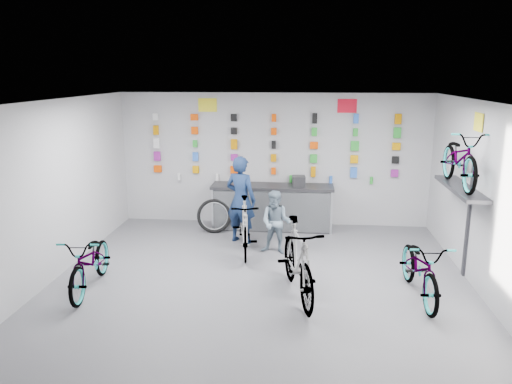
# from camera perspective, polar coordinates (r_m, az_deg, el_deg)

# --- Properties ---
(floor) EXTENTS (8.00, 8.00, 0.00)m
(floor) POSITION_cam_1_polar(r_m,az_deg,el_deg) (8.01, 0.13, -11.87)
(floor) COLOR #55555A
(floor) RESTS_ON ground
(ceiling) EXTENTS (8.00, 8.00, 0.00)m
(ceiling) POSITION_cam_1_polar(r_m,az_deg,el_deg) (7.25, 0.14, 10.10)
(ceiling) COLOR white
(ceiling) RESTS_ON wall_back
(wall_back) EXTENTS (7.00, 0.00, 7.00)m
(wall_back) POSITION_cam_1_polar(r_m,az_deg,el_deg) (11.39, 2.05, 3.73)
(wall_back) COLOR #A9AAAC
(wall_back) RESTS_ON floor
(wall_front) EXTENTS (7.00, 0.00, 7.00)m
(wall_front) POSITION_cam_1_polar(r_m,az_deg,el_deg) (3.80, -5.85, -17.09)
(wall_front) COLOR #A9AAAC
(wall_front) RESTS_ON floor
(wall_left) EXTENTS (0.00, 8.00, 8.00)m
(wall_left) POSITION_cam_1_polar(r_m,az_deg,el_deg) (8.55, -23.92, -0.73)
(wall_left) COLOR #A9AAAC
(wall_left) RESTS_ON floor
(wall_right) EXTENTS (0.00, 8.00, 8.00)m
(wall_right) POSITION_cam_1_polar(r_m,az_deg,el_deg) (7.97, 26.08, -1.92)
(wall_right) COLOR #A9AAAC
(wall_right) RESTS_ON floor
(counter) EXTENTS (2.70, 0.66, 1.00)m
(counter) POSITION_cam_1_polar(r_m,az_deg,el_deg) (11.16, 1.86, -1.81)
(counter) COLOR black
(counter) RESTS_ON floor
(merch_wall) EXTENTS (5.57, 0.08, 1.56)m
(merch_wall) POSITION_cam_1_polar(r_m,az_deg,el_deg) (11.27, 2.47, 5.03)
(merch_wall) COLOR #EC4601
(merch_wall) RESTS_ON wall_back
(wall_bracket) EXTENTS (0.39, 1.90, 2.00)m
(wall_bracket) POSITION_cam_1_polar(r_m,az_deg,el_deg) (9.02, 22.45, -0.13)
(wall_bracket) COLOR #333338
(wall_bracket) RESTS_ON wall_right
(sign_left) EXTENTS (0.42, 0.02, 0.30)m
(sign_left) POSITION_cam_1_polar(r_m,az_deg,el_deg) (11.41, -5.56, 9.86)
(sign_left) COLOR yellow
(sign_left) RESTS_ON wall_back
(sign_right) EXTENTS (0.42, 0.02, 0.30)m
(sign_right) POSITION_cam_1_polar(r_m,az_deg,el_deg) (11.24, 10.38, 9.66)
(sign_right) COLOR red
(sign_right) RESTS_ON wall_back
(sign_side) EXTENTS (0.02, 0.40, 0.30)m
(sign_side) POSITION_cam_1_polar(r_m,az_deg,el_deg) (8.89, 24.08, 7.30)
(sign_side) COLOR yellow
(sign_side) RESTS_ON wall_right
(bike_left) EXTENTS (0.81, 1.87, 0.96)m
(bike_left) POSITION_cam_1_polar(r_m,az_deg,el_deg) (8.50, -18.39, -7.54)
(bike_left) COLOR gray
(bike_left) RESTS_ON floor
(bike_center) EXTENTS (1.02, 2.10, 1.22)m
(bike_center) POSITION_cam_1_polar(r_m,az_deg,el_deg) (7.80, 4.81, -7.77)
(bike_center) COLOR gray
(bike_center) RESTS_ON floor
(bike_right) EXTENTS (0.77, 1.91, 0.99)m
(bike_right) POSITION_cam_1_polar(r_m,az_deg,el_deg) (8.20, 18.28, -8.21)
(bike_right) COLOR gray
(bike_right) RESTS_ON floor
(bike_service) EXTENTS (0.74, 1.84, 1.07)m
(bike_service) POSITION_cam_1_polar(r_m,az_deg,el_deg) (9.66, -1.29, -3.93)
(bike_service) COLOR gray
(bike_service) RESTS_ON floor
(bike_wall) EXTENTS (0.63, 1.80, 0.95)m
(bike_wall) POSITION_cam_1_polar(r_m,az_deg,el_deg) (8.89, 22.31, 3.57)
(bike_wall) COLOR gray
(bike_wall) RESTS_ON wall_bracket
(clerk) EXTENTS (0.77, 0.65, 1.81)m
(clerk) POSITION_cam_1_polar(r_m,az_deg,el_deg) (10.19, -1.74, -0.87)
(clerk) COLOR #15264A
(clerk) RESTS_ON floor
(customer) EXTENTS (0.68, 0.58, 1.24)m
(customer) POSITION_cam_1_polar(r_m,az_deg,el_deg) (9.62, 2.30, -3.49)
(customer) COLOR slate
(customer) RESTS_ON floor
(spare_wheel) EXTENTS (0.79, 0.38, 0.75)m
(spare_wheel) POSITION_cam_1_polar(r_m,az_deg,el_deg) (10.99, -4.80, -2.75)
(spare_wheel) COLOR black
(spare_wheel) RESTS_ON floor
(register) EXTENTS (0.30, 0.32, 0.22)m
(register) POSITION_cam_1_polar(r_m,az_deg,el_deg) (11.00, 4.90, 1.27)
(register) COLOR black
(register) RESTS_ON counter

